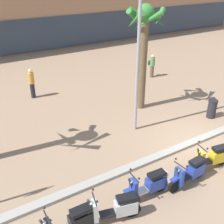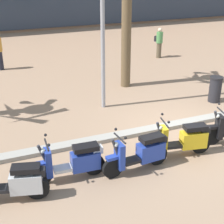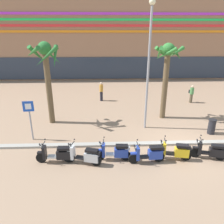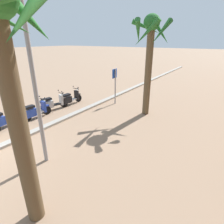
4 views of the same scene
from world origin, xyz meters
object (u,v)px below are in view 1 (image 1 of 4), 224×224
object	(u,v)px
scooter_black_mid_centre	(71,223)
litter_bin	(212,109)
scooter_blue_far_back	(149,185)
scooter_blue_mid_front	(191,172)
pedestrian_by_palm_tree	(32,83)
palm_tree_near_sign	(145,34)
scooter_silver_gap_after_mid	(116,208)
scooter_yellow_tail_end	(213,157)
pedestrian_strolling_near_curb	(152,65)
street_lamp	(139,29)

from	to	relation	value
scooter_black_mid_centre	litter_bin	distance (m)	9.38
scooter_blue_far_back	scooter_blue_mid_front	size ratio (longest dim) A/B	1.00
scooter_blue_mid_front	pedestrian_by_palm_tree	size ratio (longest dim) A/B	1.02
scooter_black_mid_centre	palm_tree_near_sign	size ratio (longest dim) A/B	0.35
scooter_silver_gap_after_mid	litter_bin	bearing A→B (deg)	21.50
scooter_blue_far_back	scooter_yellow_tail_end	distance (m)	2.99
scooter_silver_gap_after_mid	litter_bin	distance (m)	8.17
scooter_yellow_tail_end	pedestrian_strolling_near_curb	xyz separation A→B (m)	(4.32, 9.00, 0.38)
litter_bin	street_lamp	world-z (taller)	street_lamp
street_lamp	pedestrian_by_palm_tree	bearing A→B (deg)	115.93
scooter_yellow_tail_end	palm_tree_near_sign	xyz separation A→B (m)	(0.83, 5.57, 3.48)
scooter_yellow_tail_end	litter_bin	distance (m)	4.20
scooter_silver_gap_after_mid	palm_tree_near_sign	world-z (taller)	palm_tree_near_sign
scooter_blue_far_back	scooter_black_mid_centre	bearing A→B (deg)	-178.40
scooter_black_mid_centre	scooter_yellow_tail_end	xyz separation A→B (m)	(5.80, 0.01, 0.01)
scooter_blue_mid_front	pedestrian_by_palm_tree	xyz separation A→B (m)	(-2.41, 10.08, 0.47)
scooter_yellow_tail_end	palm_tree_near_sign	world-z (taller)	palm_tree_near_sign
scooter_silver_gap_after_mid	street_lamp	world-z (taller)	street_lamp
scooter_yellow_tail_end	litter_bin	world-z (taller)	scooter_yellow_tail_end
scooter_blue_mid_front	street_lamp	world-z (taller)	street_lamp
scooter_blue_mid_front	pedestrian_by_palm_tree	world-z (taller)	pedestrian_by_palm_tree
scooter_blue_mid_front	scooter_yellow_tail_end	world-z (taller)	same
scooter_blue_far_back	scooter_yellow_tail_end	xyz separation A→B (m)	(2.99, -0.07, 0.00)
pedestrian_strolling_near_curb	litter_bin	world-z (taller)	pedestrian_strolling_near_curb
litter_bin	palm_tree_near_sign	bearing A→B (deg)	129.85
litter_bin	scooter_silver_gap_after_mid	bearing A→B (deg)	-158.50
pedestrian_by_palm_tree	litter_bin	world-z (taller)	pedestrian_by_palm_tree
pedestrian_by_palm_tree	pedestrian_strolling_near_curb	bearing A→B (deg)	-6.29
scooter_blue_mid_front	pedestrian_strolling_near_curb	world-z (taller)	pedestrian_strolling_near_curb
scooter_silver_gap_after_mid	litter_bin	size ratio (longest dim) A/B	1.92
scooter_yellow_tail_end	street_lamp	distance (m)	5.72
scooter_black_mid_centre	scooter_yellow_tail_end	world-z (taller)	same
palm_tree_near_sign	pedestrian_by_palm_tree	world-z (taller)	palm_tree_near_sign
scooter_blue_far_back	litter_bin	distance (m)	6.71
scooter_yellow_tail_end	palm_tree_near_sign	distance (m)	6.62
scooter_black_mid_centre	scooter_blue_mid_front	bearing A→B (deg)	-2.31
scooter_blue_far_back	litter_bin	world-z (taller)	scooter_blue_far_back
pedestrian_by_palm_tree	pedestrian_strolling_near_curb	size ratio (longest dim) A/B	1.11
palm_tree_near_sign	pedestrian_strolling_near_curb	distance (m)	5.80
street_lamp	scooter_blue_mid_front	bearing A→B (deg)	-97.56
scooter_yellow_tail_end	litter_bin	xyz separation A→B (m)	(3.16, 2.77, 0.03)
pedestrian_by_palm_tree	litter_bin	bearing A→B (deg)	-45.80
scooter_blue_mid_front	palm_tree_near_sign	distance (m)	7.06
scooter_blue_mid_front	scooter_yellow_tail_end	size ratio (longest dim) A/B	1.02
pedestrian_strolling_near_curb	scooter_silver_gap_after_mid	bearing A→B (deg)	-133.52
palm_tree_near_sign	pedestrian_strolling_near_curb	xyz separation A→B (m)	(3.49, 3.43, -3.10)
scooter_black_mid_centre	pedestrian_by_palm_tree	size ratio (longest dim) A/B	1.05
palm_tree_near_sign	litter_bin	size ratio (longest dim) A/B	5.62
scooter_blue_far_back	pedestrian_by_palm_tree	bearing A→B (deg)	94.53
scooter_silver_gap_after_mid	scooter_yellow_tail_end	distance (m)	4.44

